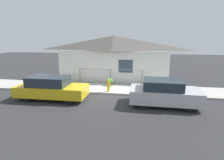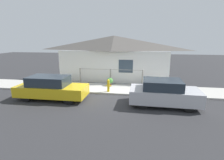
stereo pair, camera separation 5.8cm
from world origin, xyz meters
The scene contains 8 objects.
ground_plane centered at (0.00, 0.00, 0.00)m, with size 60.00×60.00×0.00m, color #2D2D30.
sidewalk centered at (0.00, 1.20, 0.05)m, with size 24.00×2.39×0.10m.
house centered at (0.00, 3.85, 2.96)m, with size 9.19×2.23×3.74m.
fence centered at (0.00, 2.24, 0.75)m, with size 4.90×0.10×1.18m.
car_left centered at (-2.96, -1.33, 0.69)m, with size 4.13×1.63×1.38m.
car_right centered at (3.49, -1.33, 0.70)m, with size 3.66×1.79×1.41m.
fire_hydrant centered at (0.18, 0.30, 0.53)m, with size 0.38×0.17×0.83m.
potted_plant_near_hydrant centered at (0.03, 1.84, 0.43)m, with size 0.44×0.44×0.58m.
Camera 1 is at (2.10, -10.56, 3.56)m, focal length 28.00 mm.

